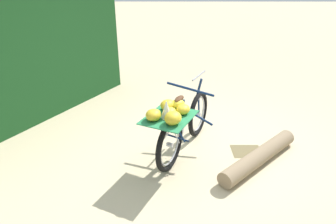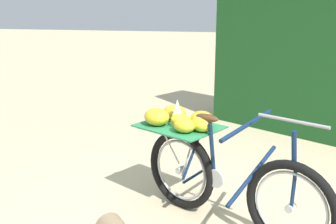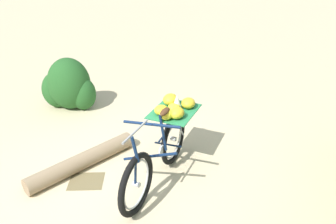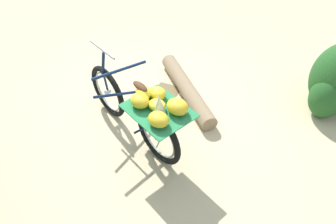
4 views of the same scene
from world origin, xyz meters
name	(u,v)px [view 2 (image 2 of 4)]	position (x,y,z in m)	size (l,w,h in m)	color
bicycle	(213,163)	(0.34, 0.14, 0.53)	(1.04, 1.73, 1.03)	black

